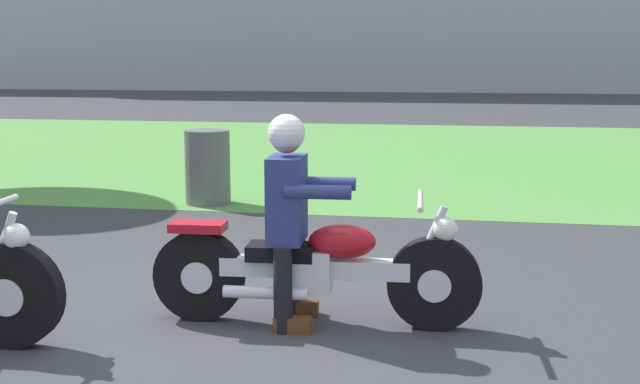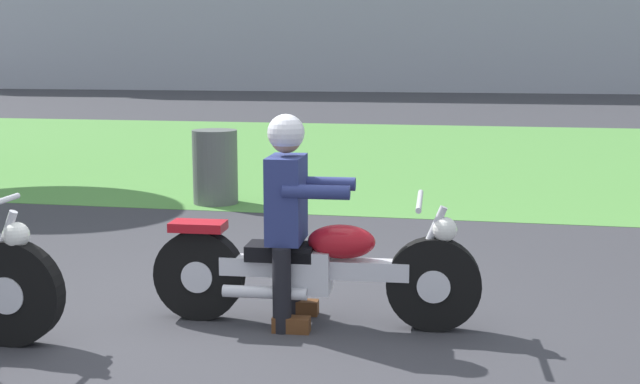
{
  "view_description": "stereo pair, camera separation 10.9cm",
  "coord_description": "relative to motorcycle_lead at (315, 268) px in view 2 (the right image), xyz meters",
  "views": [
    {
      "loc": [
        1.49,
        -4.91,
        1.74
      ],
      "look_at": [
        0.58,
        0.25,
        0.85
      ],
      "focal_mm": 44.79,
      "sensor_mm": 36.0,
      "label": 1
    },
    {
      "loc": [
        1.6,
        -4.89,
        1.74
      ],
      "look_at": [
        0.58,
        0.25,
        0.85
      ],
      "focal_mm": 44.79,
      "sensor_mm": 36.0,
      "label": 2
    }
  ],
  "objects": [
    {
      "name": "ground",
      "position": [
        -0.58,
        -0.05,
        -0.38
      ],
      "size": [
        120.0,
        120.0,
        0.0
      ],
      "primitive_type": "plane",
      "color": "#38383D"
    },
    {
      "name": "grass_verge",
      "position": [
        -0.58,
        9.58,
        -0.37
      ],
      "size": [
        60.0,
        12.0,
        0.01
      ],
      "primitive_type": "cube",
      "color": "#549342",
      "rests_on": "ground"
    },
    {
      "name": "motorcycle_lead",
      "position": [
        0.0,
        0.0,
        0.0
      ],
      "size": [
        2.16,
        0.66,
        0.86
      ],
      "rotation": [
        0.0,
        0.0,
        0.05
      ],
      "color": "black",
      "rests_on": "ground"
    },
    {
      "name": "rider_lead",
      "position": [
        -0.17,
        -0.01,
        0.43
      ],
      "size": [
        0.56,
        0.48,
        1.38
      ],
      "rotation": [
        0.0,
        0.0,
        0.05
      ],
      "color": "black",
      "rests_on": "ground"
    },
    {
      "name": "trash_can",
      "position": [
        -2.05,
        4.06,
        0.06
      ],
      "size": [
        0.53,
        0.53,
        0.88
      ],
      "primitive_type": "cylinder",
      "color": "#595E5B",
      "rests_on": "ground"
    }
  ]
}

